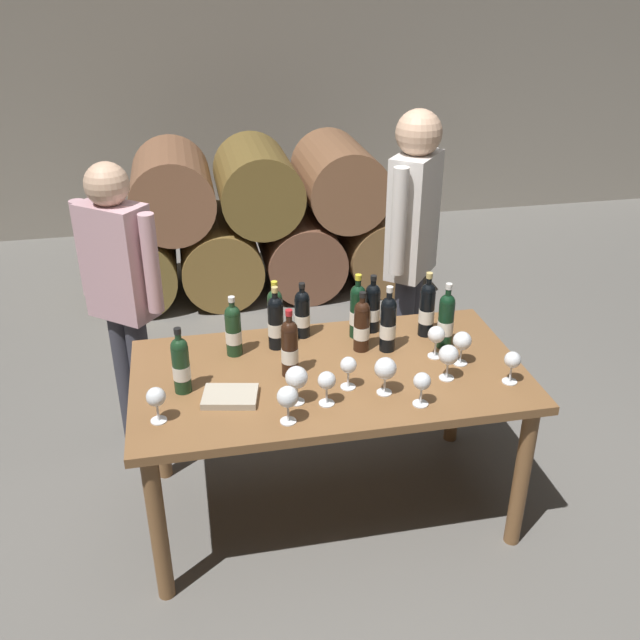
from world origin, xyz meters
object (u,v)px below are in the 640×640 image
(wine_bottle_9, at_px, (302,313))
(wine_bottle_10, at_px, (373,307))
(wine_bottle_11, at_px, (276,322))
(wine_bottle_4, at_px, (362,325))
(wine_glass_9, at_px, (449,356))
(sommelier_presenting, at_px, (412,240))
(wine_bottle_5, at_px, (275,313))
(wine_glass_8, at_px, (436,336))
(wine_bottle_8, at_px, (233,330))
(tasting_notebook, at_px, (230,396))
(wine_bottle_7, at_px, (446,320))
(wine_glass_3, at_px, (422,383))
(wine_bottle_0, at_px, (357,310))
(wine_glass_6, at_px, (385,369))
(wine_bottle_1, at_px, (181,364))
(wine_bottle_6, at_px, (388,323))
(wine_bottle_3, at_px, (427,309))
(taster_seated_left, at_px, (121,287))
(wine_bottle_2, at_px, (290,347))
(wine_glass_1, at_px, (512,361))
(dining_table, at_px, (329,389))
(wine_glass_4, at_px, (288,398))
(wine_glass_0, at_px, (348,366))
(wine_glass_2, at_px, (297,378))
(wine_glass_7, at_px, (156,398))
(wine_glass_10, at_px, (462,342))
(wine_glass_5, at_px, (327,382))

(wine_bottle_9, xyz_separation_m, wine_bottle_10, (0.34, -0.01, 0.01))
(wine_bottle_11, bearing_deg, wine_bottle_4, -14.47)
(wine_glass_9, xyz_separation_m, sommelier_presenting, (0.12, 0.91, 0.17))
(sommelier_presenting, bearing_deg, wine_bottle_5, -153.20)
(wine_glass_8, bearing_deg, wine_bottle_5, 154.50)
(wine_bottle_8, xyz_separation_m, tasting_notebook, (-0.05, -0.37, -0.11))
(wine_bottle_5, distance_m, wine_bottle_7, 0.79)
(wine_bottle_5, distance_m, wine_glass_3, 0.83)
(wine_bottle_0, distance_m, wine_bottle_7, 0.41)
(wine_glass_6, bearing_deg, sommelier_presenting, 66.62)
(wine_bottle_1, xyz_separation_m, wine_glass_8, (1.12, 0.06, -0.02))
(wine_bottle_8, xyz_separation_m, wine_bottle_11, (0.19, 0.02, 0.01))
(wine_bottle_11, relative_size, sommelier_presenting, 0.18)
(wine_bottle_6, relative_size, wine_bottle_7, 1.00)
(wine_bottle_4, height_order, wine_bottle_7, wine_bottle_7)
(wine_bottle_3, relative_size, wine_bottle_8, 1.12)
(taster_seated_left, bearing_deg, wine_bottle_2, -44.51)
(wine_bottle_9, xyz_separation_m, wine_glass_1, (0.79, -0.58, -0.02))
(dining_table, height_order, wine_glass_4, wine_glass_4)
(wine_glass_3, height_order, taster_seated_left, taster_seated_left)
(wine_bottle_2, distance_m, wine_bottle_9, 0.35)
(wine_glass_0, xyz_separation_m, wine_glass_8, (0.44, 0.17, 0.01))
(wine_bottle_9, distance_m, wine_glass_2, 0.56)
(wine_glass_1, height_order, sommelier_presenting, sommelier_presenting)
(wine_bottle_6, bearing_deg, wine_glass_9, -58.20)
(wine_bottle_0, height_order, wine_bottle_5, wine_bottle_0)
(dining_table, xyz_separation_m, wine_bottle_6, (0.30, 0.13, 0.23))
(dining_table, bearing_deg, wine_glass_3, -46.24)
(wine_glass_4, bearing_deg, wine_glass_7, 168.03)
(wine_bottle_1, height_order, wine_bottle_2, wine_bottle_2)
(wine_glass_10, bearing_deg, wine_glass_2, -168.23)
(wine_bottle_3, height_order, wine_glass_1, wine_bottle_3)
(wine_glass_3, bearing_deg, wine_glass_5, 167.90)
(wine_bottle_6, height_order, wine_glass_10, wine_bottle_6)
(wine_bottle_9, bearing_deg, wine_glass_4, -104.70)
(wine_bottle_2, relative_size, wine_glass_2, 1.89)
(wine_bottle_5, xyz_separation_m, wine_bottle_9, (0.13, -0.01, -0.01))
(wine_bottle_4, relative_size, wine_glass_4, 1.82)
(wine_bottle_6, bearing_deg, wine_glass_1, -40.67)
(wine_glass_2, bearing_deg, wine_bottle_2, 87.82)
(sommelier_presenting, bearing_deg, wine_glass_4, -127.70)
(wine_bottle_2, relative_size, wine_bottle_11, 1.02)
(dining_table, distance_m, wine_bottle_3, 0.62)
(wine_bottle_2, distance_m, wine_glass_4, 0.35)
(wine_bottle_3, bearing_deg, wine_glass_2, -147.32)
(wine_bottle_2, relative_size, wine_bottle_7, 0.98)
(wine_glass_9, bearing_deg, wine_glass_8, 85.86)
(wine_bottle_3, height_order, wine_bottle_8, wine_bottle_3)
(wine_glass_1, bearing_deg, taster_seated_left, 149.51)
(wine_bottle_7, bearing_deg, wine_bottle_6, 175.35)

